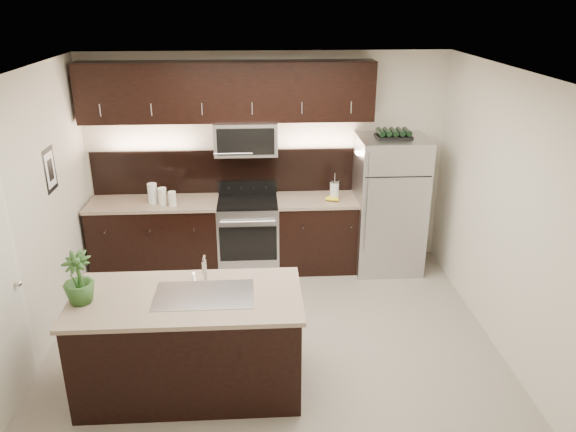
{
  "coord_description": "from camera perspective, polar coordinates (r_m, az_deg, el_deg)",
  "views": [
    {
      "loc": [
        -0.13,
        -4.89,
        3.33
      ],
      "look_at": [
        0.19,
        0.55,
        1.16
      ],
      "focal_mm": 35.0,
      "sensor_mm": 36.0,
      "label": 1
    }
  ],
  "objects": [
    {
      "name": "ground",
      "position": [
        5.91,
        -1.55,
        -12.57
      ],
      "size": [
        4.5,
        4.5,
        0.0
      ],
      "primitive_type": "plane",
      "color": "gray",
      "rests_on": "ground"
    },
    {
      "name": "room_walls",
      "position": [
        5.12,
        -2.96,
        3.05
      ],
      "size": [
        4.52,
        4.02,
        2.71
      ],
      "color": "beige",
      "rests_on": "ground"
    },
    {
      "name": "counter_run",
      "position": [
        7.18,
        -5.68,
        -1.9
      ],
      "size": [
        3.51,
        0.65,
        0.94
      ],
      "color": "black",
      "rests_on": "ground"
    },
    {
      "name": "upper_fixtures",
      "position": [
        6.83,
        -5.94,
        11.55
      ],
      "size": [
        3.49,
        0.4,
        1.66
      ],
      "color": "black",
      "rests_on": "counter_run"
    },
    {
      "name": "island",
      "position": [
        5.13,
        -9.94,
        -12.54
      ],
      "size": [
        1.96,
        0.96,
        0.94
      ],
      "color": "black",
      "rests_on": "ground"
    },
    {
      "name": "sink_faucet",
      "position": [
        4.87,
        -8.52,
        -7.75
      ],
      "size": [
        0.84,
        0.5,
        0.28
      ],
      "color": "silver",
      "rests_on": "island"
    },
    {
      "name": "refrigerator",
      "position": [
        7.16,
        10.18,
        1.16
      ],
      "size": [
        0.83,
        0.75,
        1.72
      ],
      "primitive_type": "cube",
      "color": "#B2B2B7",
      "rests_on": "ground"
    },
    {
      "name": "wine_rack",
      "position": [
        6.9,
        10.68,
        8.23
      ],
      "size": [
        0.42,
        0.26,
        0.1
      ],
      "color": "black",
      "rests_on": "refrigerator"
    },
    {
      "name": "plant",
      "position": [
        4.92,
        -20.55,
        -5.93
      ],
      "size": [
        0.31,
        0.31,
        0.45
      ],
      "primitive_type": "imported",
      "rotation": [
        0.0,
        0.0,
        -0.3
      ],
      "color": "#295120",
      "rests_on": "island"
    },
    {
      "name": "canisters",
      "position": [
        6.97,
        -12.88,
        2.05
      ],
      "size": [
        0.35,
        0.21,
        0.25
      ],
      "rotation": [
        0.0,
        0.0,
        -0.41
      ],
      "color": "silver",
      "rests_on": "counter_run"
    },
    {
      "name": "french_press",
      "position": [
        6.97,
        4.73,
        2.66
      ],
      "size": [
        0.11,
        0.11,
        0.33
      ],
      "rotation": [
        0.0,
        0.0,
        0.36
      ],
      "color": "silver",
      "rests_on": "counter_run"
    },
    {
      "name": "bananas",
      "position": [
        6.97,
        4.15,
        1.83
      ],
      "size": [
        0.21,
        0.19,
        0.06
      ],
      "primitive_type": "ellipsoid",
      "rotation": [
        0.0,
        0.0,
        -0.32
      ],
      "color": "yellow",
      "rests_on": "counter_run"
    }
  ]
}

